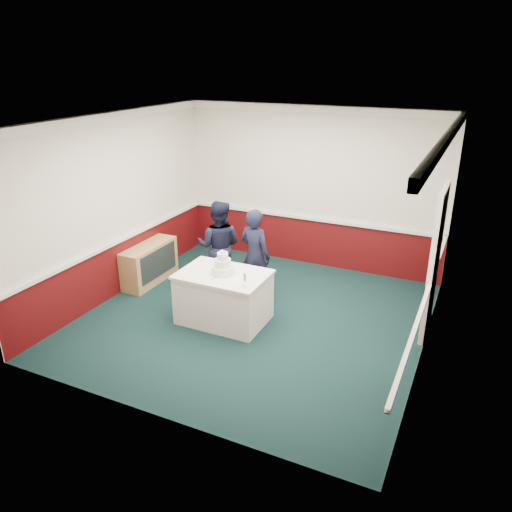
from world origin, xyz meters
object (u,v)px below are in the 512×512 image
at_px(person_man, 219,246).
at_px(champagne_flute, 245,278).
at_px(sideboard, 150,263).
at_px(wedding_cake, 223,267).
at_px(person_woman, 255,255).
at_px(cake_table, 224,297).
at_px(cake_knife, 215,278).

bearing_deg(person_man, champagne_flute, 117.94).
distance_m(sideboard, wedding_cake, 2.08).
distance_m(person_man, person_woman, 0.72).
xyz_separation_m(cake_table, cake_knife, (-0.03, -0.20, 0.39)).
bearing_deg(cake_knife, wedding_cake, 98.43).
xyz_separation_m(wedding_cake, person_man, (-0.60, 0.96, -0.11)).
relative_size(champagne_flute, person_man, 0.13).
bearing_deg(sideboard, champagne_flute, -22.19).
relative_size(wedding_cake, cake_knife, 1.65).
bearing_deg(wedding_cake, person_man, 122.06).
bearing_deg(champagne_flute, cake_knife, 171.42).
height_order(sideboard, cake_knife, cake_knife).
xyz_separation_m(sideboard, person_man, (1.28, 0.27, 0.44)).
xyz_separation_m(sideboard, cake_knife, (1.85, -0.89, 0.44)).
xyz_separation_m(cake_table, person_woman, (0.11, 0.88, 0.38)).
xyz_separation_m(cake_knife, person_man, (-0.57, 1.16, 0.00)).
bearing_deg(cake_table, sideboard, 159.82).
bearing_deg(cake_knife, cake_table, 98.43).
relative_size(sideboard, cake_knife, 5.45).
bearing_deg(person_man, sideboard, -1.78).
height_order(cake_knife, champagne_flute, champagne_flute).
height_order(wedding_cake, person_woman, person_woman).
height_order(sideboard, champagne_flute, champagne_flute).
height_order(cake_knife, person_woman, person_woman).
distance_m(cake_table, champagne_flute, 0.78).
bearing_deg(person_woman, wedding_cake, 94.68).
bearing_deg(wedding_cake, champagne_flute, -29.25).
relative_size(sideboard, cake_table, 0.91).
distance_m(sideboard, cake_table, 2.01).
bearing_deg(person_man, person_woman, 159.68).
relative_size(wedding_cake, person_man, 0.23).
xyz_separation_m(cake_table, person_man, (-0.60, 0.96, 0.39)).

